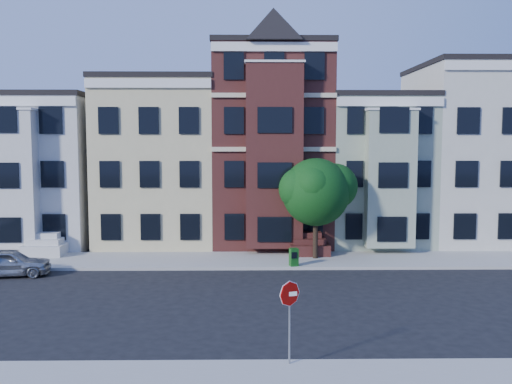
{
  "coord_description": "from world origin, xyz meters",
  "views": [
    {
      "loc": [
        -1.47,
        -22.12,
        6.58
      ],
      "look_at": [
        -1.1,
        3.35,
        4.2
      ],
      "focal_mm": 40.0,
      "sensor_mm": 36.0,
      "label": 1
    }
  ],
  "objects_px": {
    "newspaper_box": "(294,257)",
    "stop_sign": "(290,317)",
    "street_tree": "(316,197)",
    "parked_car": "(8,263)"
  },
  "relations": [
    {
      "from": "street_tree",
      "to": "newspaper_box",
      "type": "height_order",
      "value": "street_tree"
    },
    {
      "from": "street_tree",
      "to": "newspaper_box",
      "type": "distance_m",
      "value": 3.7
    },
    {
      "from": "stop_sign",
      "to": "parked_car",
      "type": "bearing_deg",
      "value": 123.51
    },
    {
      "from": "newspaper_box",
      "to": "stop_sign",
      "type": "relative_size",
      "value": 0.33
    },
    {
      "from": "street_tree",
      "to": "newspaper_box",
      "type": "xyz_separation_m",
      "value": [
        -1.32,
        -1.89,
        -2.89
      ]
    },
    {
      "from": "newspaper_box",
      "to": "street_tree",
      "type": "bearing_deg",
      "value": 39.47
    },
    {
      "from": "street_tree",
      "to": "parked_car",
      "type": "height_order",
      "value": "street_tree"
    },
    {
      "from": "street_tree",
      "to": "parked_car",
      "type": "bearing_deg",
      "value": -167.85
    },
    {
      "from": "stop_sign",
      "to": "newspaper_box",
      "type": "bearing_deg",
      "value": 69.87
    },
    {
      "from": "street_tree",
      "to": "stop_sign",
      "type": "relative_size",
      "value": 2.44
    }
  ]
}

